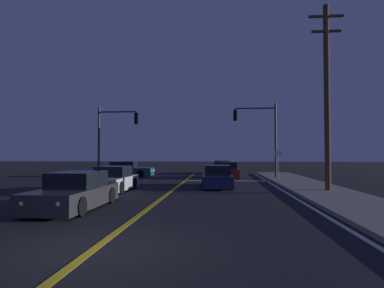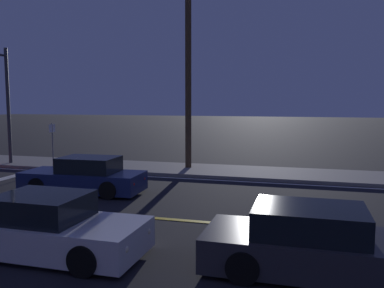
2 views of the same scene
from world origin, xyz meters
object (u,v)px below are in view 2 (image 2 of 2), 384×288
at_px(car_mid_block_white, 50,228).
at_px(utility_pole_right, 188,65).
at_px(car_side_waiting_navy, 84,177).
at_px(street_sign_corner, 52,138).
at_px(car_following_oncoming_charcoal, 320,245).

bearing_deg(car_mid_block_white, utility_pole_right, -179.05).
distance_m(car_side_waiting_navy, street_sign_corner, 6.21).
relative_size(car_following_oncoming_charcoal, utility_pole_right, 0.48).
bearing_deg(car_mid_block_white, street_sign_corner, -145.41).
height_order(car_mid_block_white, utility_pole_right, utility_pole_right).
distance_m(car_following_oncoming_charcoal, utility_pole_right, 13.18).
distance_m(car_following_oncoming_charcoal, car_mid_block_white, 5.76).
relative_size(car_following_oncoming_charcoal, street_sign_corner, 2.06).
bearing_deg(utility_pole_right, car_side_waiting_navy, 157.64).
height_order(car_side_waiting_navy, street_sign_corner, street_sign_corner).
bearing_deg(car_mid_block_white, car_following_oncoming_charcoal, 95.38).
relative_size(car_following_oncoming_charcoal, car_side_waiting_navy, 1.03).
bearing_deg(street_sign_corner, car_mid_block_white, -145.77).
xyz_separation_m(car_side_waiting_navy, street_sign_corner, (4.34, 4.33, 0.97)).
relative_size(car_following_oncoming_charcoal, car_mid_block_white, 1.13).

